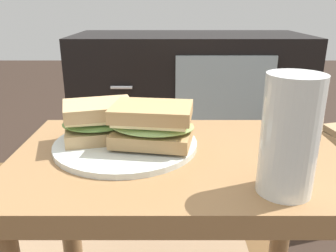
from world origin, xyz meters
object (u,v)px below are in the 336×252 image
Objects in this scene: sandwich_front at (98,121)px; beer_glass at (288,138)px; tv_cabinet at (188,101)px; sandwich_back at (151,124)px; plate at (125,144)px.

beer_glass is at bearing -31.45° from sandwich_front.
tv_cabinet is 6.01× the size of beer_glass.
tv_cabinet is 0.96m from sandwich_back.
tv_cabinet reaches higher than plate.
beer_glass reaches higher than sandwich_back.
tv_cabinet is at bearing 82.70° from sandwich_back.
sandwich_front is at bearing -103.43° from tv_cabinet.
sandwich_back is at bearing -18.51° from sandwich_front.
sandwich_back is at bearing 142.88° from beer_glass.
plate is 0.06m from sandwich_front.
tv_cabinet is 3.83× the size of plate.
tv_cabinet is 1.10m from beer_glass.
sandwich_back is (-0.12, -0.93, 0.22)m from tv_cabinet.
sandwich_front is at bearing 161.49° from plate.
tv_cabinet is 0.95m from plate.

